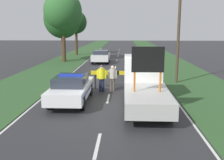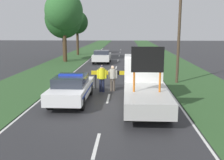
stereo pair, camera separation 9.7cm
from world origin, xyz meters
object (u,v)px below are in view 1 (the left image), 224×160
at_px(pedestrian_civilian, 112,76).
at_px(traffic_cone_centre_front, 142,83).
at_px(utility_pole, 179,21).
at_px(queued_car_suv_grey, 135,65).
at_px(roadside_tree_near_left, 62,19).
at_px(police_car, 72,88).
at_px(police_officer, 102,76).
at_px(road_barrier, 112,74).
at_px(work_truck, 144,82).
at_px(traffic_cone_near_police, 67,84).
at_px(roadside_tree_mid_left, 63,11).
at_px(queued_car_van_white, 101,56).
at_px(roadside_tree_near_right, 76,23).

xyz_separation_m(pedestrian_civilian, traffic_cone_centre_front, (1.90, 1.01, -0.60)).
relative_size(pedestrian_civilian, utility_pole, 0.19).
distance_m(queued_car_suv_grey, roadside_tree_near_left, 13.01).
bearing_deg(utility_pole, traffic_cone_centre_front, -146.18).
relative_size(police_car, police_officer, 2.90).
distance_m(road_barrier, pedestrian_civilian, 0.78).
relative_size(pedestrian_civilian, roadside_tree_near_left, 0.22).
xyz_separation_m(work_truck, traffic_cone_centre_front, (0.13, 3.70, -0.79)).
distance_m(road_barrier, queued_car_suv_grey, 6.47).
xyz_separation_m(police_car, traffic_cone_near_police, (-0.96, 3.30, -0.50)).
bearing_deg(work_truck, police_car, -0.90).
distance_m(work_truck, road_barrier, 3.92).
bearing_deg(roadside_tree_mid_left, queued_car_suv_grey, -44.05).
xyz_separation_m(work_truck, queued_car_van_white, (-3.72, 16.83, -0.37)).
distance_m(roadside_tree_near_left, roadside_tree_near_right, 7.73).
bearing_deg(utility_pole, pedestrian_civilian, -148.55).
xyz_separation_m(police_officer, roadside_tree_near_right, (-5.84, 23.84, 3.85)).
bearing_deg(roadside_tree_near_right, queued_car_van_white, -64.28).
bearing_deg(traffic_cone_centre_front, road_barrier, -173.11).
height_order(police_car, roadside_tree_mid_left, roadside_tree_mid_left).
bearing_deg(police_officer, road_barrier, -126.47).
bearing_deg(police_car, queued_car_suv_grey, 71.34).
relative_size(road_barrier, queued_car_suv_grey, 0.61).
xyz_separation_m(police_car, road_barrier, (2.02, 3.36, 0.21)).
bearing_deg(utility_pole, roadside_tree_near_right, 117.99).
distance_m(police_car, traffic_cone_centre_front, 5.38).
xyz_separation_m(traffic_cone_centre_front, roadside_tree_near_right, (-8.41, 22.57, 4.51)).
bearing_deg(road_barrier, queued_car_van_white, 97.58).
xyz_separation_m(road_barrier, queued_car_van_white, (-1.89, 13.36, -0.19)).
bearing_deg(utility_pole, roadside_tree_mid_left, 132.23).
bearing_deg(queued_car_suv_grey, roadside_tree_mid_left, -44.05).
xyz_separation_m(police_car, work_truck, (3.85, -0.10, 0.38)).
relative_size(work_truck, roadside_tree_near_left, 0.86).
distance_m(road_barrier, queued_car_van_white, 13.50).
bearing_deg(utility_pole, police_car, -141.00).
height_order(work_truck, pedestrian_civilian, work_truck).
height_order(work_truck, roadside_tree_near_left, roadside_tree_near_left).
bearing_deg(queued_car_suv_grey, police_officer, 71.66).
bearing_deg(road_barrier, pedestrian_civilian, -86.16).
xyz_separation_m(pedestrian_civilian, queued_car_van_white, (-1.95, 14.13, -0.18)).
bearing_deg(roadside_tree_near_right, pedestrian_civilian, -74.58).
distance_m(police_officer, queued_car_suv_grey, 7.63).
height_order(queued_car_suv_grey, utility_pole, utility_pole).
relative_size(road_barrier, roadside_tree_near_left, 0.38).
relative_size(police_officer, utility_pole, 0.20).
height_order(pedestrian_civilian, utility_pole, utility_pole).
bearing_deg(road_barrier, roadside_tree_mid_left, 113.82).
distance_m(police_car, police_officer, 2.74).
bearing_deg(pedestrian_civilian, queued_car_van_white, 116.11).
bearing_deg(roadside_tree_mid_left, queued_car_van_white, -9.47).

